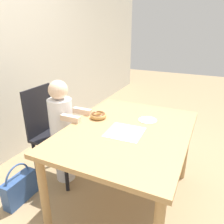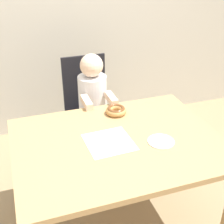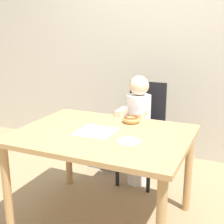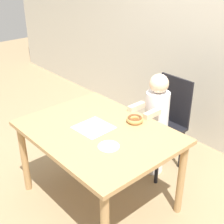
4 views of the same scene
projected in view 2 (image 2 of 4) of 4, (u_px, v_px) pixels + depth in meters
wall_back at (63, 5)px, 2.86m from camera, size 8.00×0.05×2.50m
dining_table at (118, 153)px, 1.90m from camera, size 1.23×0.94×0.72m
chair at (89, 113)px, 2.65m from camera, size 0.37×0.44×0.94m
child_figure at (93, 114)px, 2.52m from camera, size 0.24×0.38×1.04m
donut at (116, 110)px, 2.13m from camera, size 0.14×0.14×0.05m
napkin at (109, 142)px, 1.84m from camera, size 0.28×0.28×0.00m
handbag at (41, 152)px, 2.73m from camera, size 0.32×0.10×0.38m
plate at (161, 141)px, 1.84m from camera, size 0.16×0.16×0.01m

